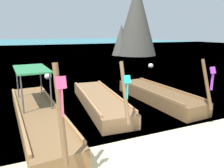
% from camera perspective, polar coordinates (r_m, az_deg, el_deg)
% --- Properties ---
extents(sea_water, '(120.00, 120.00, 0.00)m').
position_cam_1_polar(sea_water, '(65.54, -20.68, 9.90)').
color(sea_water, teal).
rests_on(sea_water, ground).
extents(longtail_boat_pink_ribbon, '(1.86, 7.16, 2.69)m').
position_cam_1_polar(longtail_boat_pink_ribbon, '(8.13, -19.21, -8.09)').
color(longtail_boat_pink_ribbon, brown).
rests_on(longtail_boat_pink_ribbon, ground).
extents(longtail_boat_turquoise_ribbon, '(1.77, 6.06, 2.40)m').
position_cam_1_polar(longtail_boat_turquoise_ribbon, '(9.55, -3.26, -4.60)').
color(longtail_boat_turquoise_ribbon, olive).
rests_on(longtail_boat_turquoise_ribbon, ground).
extents(longtail_boat_violet_ribbon, '(1.64, 5.70, 2.35)m').
position_cam_1_polar(longtail_boat_violet_ribbon, '(10.51, 12.15, -3.05)').
color(longtail_boat_violet_ribbon, brown).
rests_on(longtail_boat_violet_ribbon, ground).
extents(karst_rock, '(6.49, 6.01, 10.28)m').
position_cam_1_polar(karst_rock, '(32.26, 6.26, 16.46)').
color(karst_rock, '#47443D').
rests_on(karst_rock, ground).
extents(mooring_buoy_near, '(0.47, 0.47, 0.47)m').
position_cam_1_polar(mooring_buoy_near, '(20.35, 10.37, 4.84)').
color(mooring_buoy_near, white).
rests_on(mooring_buoy_near, sea_water).
extents(mooring_buoy_far, '(0.51, 0.51, 0.51)m').
position_cam_1_polar(mooring_buoy_far, '(15.69, -16.79, 1.98)').
color(mooring_buoy_far, white).
rests_on(mooring_buoy_far, sea_water).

